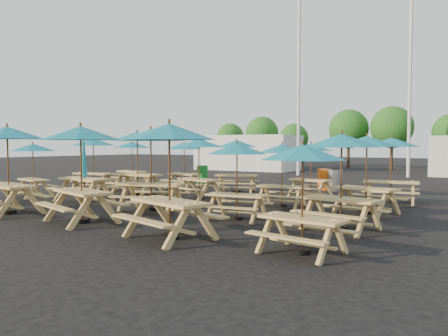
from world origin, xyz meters
The scene contains 32 objects.
ground centered at (0.00, 0.00, 0.00)m, with size 120.00×120.00×0.00m, color black.
picnic_unit_1 centered at (-6.04, -2.76, 1.78)m, with size 2.02×2.02×2.08m.
picnic_unit_2 centered at (-5.91, 0.10, 1.98)m, with size 2.07×2.07×2.33m.
picnic_unit_3 centered at (-6.04, 2.64, 1.87)m, with size 2.03×2.03×2.20m.
picnic_unit_4 centered at (-2.89, -5.72, 2.19)m, with size 2.36×2.36×2.56m.
picnic_unit_5 centered at (-3.19, -2.72, 1.04)m, with size 2.07×1.83×2.53m.
picnic_unit_6 centered at (-3.06, -0.15, 2.18)m, with size 2.08×2.08×2.56m.
picnic_unit_7 centered at (-2.94, 2.77, 1.83)m, with size 2.00×2.00×2.14m.
picnic_unit_8 centered at (0.11, -5.59, 2.14)m, with size 2.51×2.51×2.51m.
picnic_unit_9 centered at (0.23, -3.06, 2.14)m, with size 2.53×2.53×2.51m.
picnic_unit_10 centered at (-0.18, 0.04, 1.93)m, with size 2.28×2.28×2.27m.
picnic_unit_11 centered at (-0.20, 2.83, 1.91)m, with size 2.31×2.31×2.24m.
picnic_unit_12 centered at (3.26, -5.91, 2.12)m, with size 2.46×2.46×2.48m.
picnic_unit_13 centered at (3.25, -3.06, 1.77)m, with size 1.86×1.86×2.07m.
picnic_unit_14 centered at (3.25, -0.16, 1.76)m, with size 1.75×1.75×2.06m.
picnic_unit_15 centered at (3.16, 2.68, 1.79)m, with size 2.10×2.10×2.10m.
picnic_unit_16 centered at (6.14, -5.62, 1.74)m, with size 1.86×1.86×2.04m.
picnic_unit_17 centered at (6.06, -3.02, 1.95)m, with size 2.16×2.16×2.29m.
picnic_unit_18 centered at (5.95, -0.21, 1.95)m, with size 2.31×2.31×2.29m.
picnic_unit_19 centered at (6.09, 2.62, 1.95)m, with size 2.10×2.10×2.28m.
waste_bin_0 centered at (-3.92, 5.63, 0.47)m, with size 0.59×0.59×0.94m, color #178124.
waste_bin_1 centered at (2.66, 5.70, 0.47)m, with size 0.59×0.59×0.94m, color #DB570C.
waste_bin_2 centered at (3.12, 5.65, 0.47)m, with size 0.59×0.59×0.94m, color gray.
waste_bin_3 centered at (3.18, 5.66, 0.47)m, with size 0.59×0.59×0.94m, color gray.
mast_0 centered at (-2.00, 14.00, 6.00)m, with size 0.20×0.20×12.00m, color silver.
mast_1 centered at (4.50, 16.00, 6.00)m, with size 0.20×0.20×12.00m, color silver.
event_tent_0 centered at (-8.00, 18.00, 1.40)m, with size 8.00×4.00×2.80m, color silver.
tree_0 centered at (-14.07, 25.25, 2.83)m, with size 2.80×2.80×4.24m.
tree_1 centered at (-9.74, 23.90, 3.15)m, with size 3.11×3.11×4.72m.
tree_2 centered at (-6.39, 23.65, 2.62)m, with size 2.59×2.59×3.93m.
tree_3 centered at (-1.75, 24.72, 3.41)m, with size 3.36×3.36×5.09m.
tree_4 centered at (1.90, 24.26, 3.46)m, with size 3.41×3.41×5.17m.
Camera 1 is at (9.13, -13.12, 2.00)m, focal length 35.00 mm.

